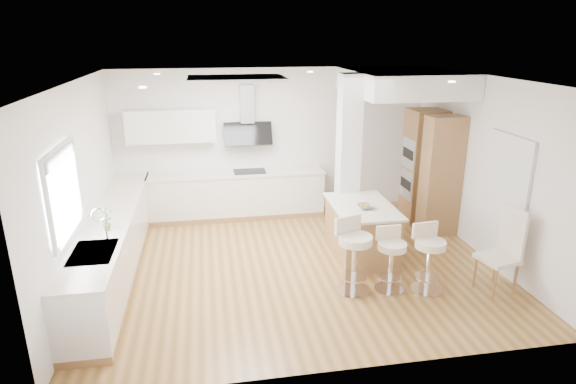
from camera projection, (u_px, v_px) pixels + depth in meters
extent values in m
plane|color=#A6773D|center=(297.00, 264.00, 7.45)|extent=(6.00, 6.00, 0.00)
cube|color=white|center=(297.00, 264.00, 7.45)|extent=(6.00, 5.00, 0.02)
cube|color=white|center=(273.00, 141.00, 9.34)|extent=(6.00, 0.04, 2.80)
cube|color=white|center=(80.00, 189.00, 6.52)|extent=(0.04, 5.00, 2.80)
cube|color=white|center=(486.00, 168.00, 7.49)|extent=(0.04, 5.00, 2.80)
cube|color=white|center=(236.00, 79.00, 7.00)|extent=(1.40, 0.95, 0.05)
cube|color=white|center=(236.00, 80.00, 7.01)|extent=(1.25, 0.80, 0.03)
cylinder|color=white|center=(157.00, 74.00, 7.65)|extent=(0.10, 0.10, 0.02)
cylinder|color=white|center=(143.00, 87.00, 5.78)|extent=(0.10, 0.10, 0.02)
cylinder|color=white|center=(310.00, 72.00, 8.05)|extent=(0.10, 0.10, 0.02)
cylinder|color=white|center=(407.00, 73.00, 7.83)|extent=(0.10, 0.10, 0.02)
cylinder|color=white|center=(452.00, 82.00, 6.42)|extent=(0.10, 0.10, 0.02)
cube|color=white|center=(63.00, 191.00, 5.61)|extent=(0.03, 1.15, 0.95)
cube|color=white|center=(57.00, 149.00, 5.45)|extent=(0.04, 1.28, 0.06)
cube|color=white|center=(70.00, 231.00, 5.77)|extent=(0.04, 1.28, 0.06)
cube|color=white|center=(49.00, 209.00, 5.04)|extent=(0.04, 0.06, 0.95)
cube|color=white|center=(77.00, 177.00, 6.18)|extent=(0.04, 0.06, 0.95)
cube|color=#A1A3A8|center=(60.00, 155.00, 5.48)|extent=(0.03, 1.18, 0.14)
cube|color=#483F38|center=(504.00, 205.00, 7.05)|extent=(0.02, 0.90, 2.00)
cube|color=white|center=(504.00, 206.00, 7.05)|extent=(0.05, 1.00, 2.10)
cube|color=#A07444|center=(118.00, 268.00, 7.23)|extent=(0.60, 4.50, 0.10)
cube|color=silver|center=(114.00, 242.00, 7.09)|extent=(0.60, 4.50, 0.76)
cube|color=silver|center=(111.00, 216.00, 6.97)|extent=(0.63, 4.50, 0.04)
cube|color=#B0B0B5|center=(93.00, 253.00, 5.79)|extent=(0.50, 0.75, 0.02)
cube|color=#B0B0B5|center=(90.00, 263.00, 5.64)|extent=(0.40, 0.34, 0.10)
cube|color=#B0B0B5|center=(97.00, 250.00, 5.98)|extent=(0.40, 0.34, 0.10)
cylinder|color=silver|center=(106.00, 228.00, 6.03)|extent=(0.02, 0.02, 0.36)
torus|color=silver|center=(99.00, 215.00, 5.97)|extent=(0.18, 0.02, 0.18)
imported|color=#437D3F|center=(106.00, 219.00, 6.36)|extent=(0.17, 0.12, 0.33)
cube|color=#A07444|center=(238.00, 214.00, 9.37)|extent=(3.30, 0.60, 0.10)
cube|color=silver|center=(237.00, 193.00, 9.23)|extent=(3.30, 0.60, 0.76)
cube|color=silver|center=(236.00, 173.00, 9.11)|extent=(3.33, 0.63, 0.04)
cube|color=black|center=(250.00, 171.00, 9.14)|extent=(0.60, 0.40, 0.01)
cube|color=silver|center=(171.00, 126.00, 8.75)|extent=(1.60, 0.34, 0.60)
cube|color=#B0B0B5|center=(247.00, 104.00, 8.93)|extent=(0.25, 0.18, 0.70)
cube|color=black|center=(248.00, 134.00, 9.03)|extent=(0.90, 0.26, 0.44)
cube|color=white|center=(348.00, 159.00, 8.06)|extent=(0.35, 0.35, 2.80)
cube|color=white|center=(402.00, 82.00, 8.28)|extent=(1.78, 2.20, 0.40)
cube|color=#A07444|center=(423.00, 166.00, 8.95)|extent=(0.62, 0.62, 2.10)
cube|color=#A07444|center=(441.00, 177.00, 8.30)|extent=(0.62, 0.40, 2.10)
cube|color=#B0B0B5|center=(409.00, 154.00, 8.82)|extent=(0.02, 0.55, 0.55)
cube|color=#B0B0B5|center=(406.00, 184.00, 9.01)|extent=(0.02, 0.55, 0.55)
cube|color=black|center=(408.00, 154.00, 8.82)|extent=(0.01, 0.45, 0.18)
cube|color=black|center=(406.00, 184.00, 9.00)|extent=(0.01, 0.45, 0.18)
cube|color=#A07444|center=(361.00, 232.00, 7.62)|extent=(0.87, 1.34, 0.82)
cube|color=silver|center=(362.00, 206.00, 7.49)|extent=(0.95, 1.42, 0.04)
imported|color=gray|center=(365.00, 206.00, 7.34)|extent=(0.25, 0.25, 0.06)
sphere|color=orange|center=(368.00, 206.00, 7.34)|extent=(0.07, 0.07, 0.07)
sphere|color=orange|center=(363.00, 206.00, 7.35)|extent=(0.07, 0.07, 0.07)
sphere|color=olive|center=(366.00, 207.00, 7.30)|extent=(0.07, 0.07, 0.07)
cylinder|color=silver|center=(353.00, 291.00, 6.65)|extent=(0.62, 0.62, 0.03)
cylinder|color=silver|center=(354.00, 267.00, 6.54)|extent=(0.10, 0.10, 0.71)
cylinder|color=silver|center=(354.00, 276.00, 6.58)|extent=(0.48, 0.48, 0.02)
cylinder|color=beige|center=(355.00, 240.00, 6.41)|extent=(0.59, 0.59, 0.11)
cube|color=beige|center=(348.00, 224.00, 6.50)|extent=(0.41, 0.20, 0.24)
cylinder|color=silver|center=(389.00, 289.00, 6.70)|extent=(0.42, 0.42, 0.03)
cylinder|color=silver|center=(390.00, 269.00, 6.60)|extent=(0.07, 0.07, 0.60)
cylinder|color=silver|center=(390.00, 277.00, 6.64)|extent=(0.33, 0.33, 0.01)
cylinder|color=beige|center=(392.00, 246.00, 6.49)|extent=(0.40, 0.40, 0.09)
cube|color=beige|center=(388.00, 232.00, 6.59)|extent=(0.35, 0.06, 0.20)
cylinder|color=silver|center=(426.00, 290.00, 6.68)|extent=(0.48, 0.48, 0.03)
cylinder|color=silver|center=(428.00, 269.00, 6.57)|extent=(0.08, 0.08, 0.64)
cylinder|color=silver|center=(427.00, 277.00, 6.61)|extent=(0.37, 0.37, 0.01)
cylinder|color=beige|center=(430.00, 244.00, 6.46)|extent=(0.46, 0.46, 0.10)
cube|color=beige|center=(425.00, 230.00, 6.56)|extent=(0.38, 0.09, 0.22)
cube|color=beige|center=(497.00, 259.00, 6.55)|extent=(0.55, 0.55, 0.06)
cube|color=beige|center=(512.00, 234.00, 6.52)|extent=(0.15, 0.43, 0.74)
cylinder|color=#A07444|center=(495.00, 284.00, 6.41)|extent=(0.04, 0.04, 0.45)
cylinder|color=#A07444|center=(475.00, 272.00, 6.73)|extent=(0.04, 0.04, 0.45)
cylinder|color=#A07444|center=(515.00, 279.00, 6.54)|extent=(0.04, 0.04, 0.45)
cylinder|color=#A07444|center=(495.00, 267.00, 6.86)|extent=(0.04, 0.04, 0.45)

